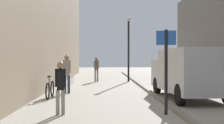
{
  "coord_description": "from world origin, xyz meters",
  "views": [
    {
      "loc": [
        -0.75,
        -2.09,
        1.72
      ],
      "look_at": [
        -0.33,
        11.14,
        1.55
      ],
      "focal_mm": 45.87,
      "sensor_mm": 36.0,
      "label": 1
    }
  ],
  "objects_px": {
    "pedestrian_main_foreground": "(96,68)",
    "pedestrian_far_crossing": "(60,84)",
    "street_sign_post": "(166,64)",
    "delivery_van": "(188,72)",
    "pedestrian_mid_block": "(67,71)",
    "bicycle_leaning": "(50,89)",
    "lamp_post": "(129,45)",
    "cafe_chair_near_window": "(68,76)"
  },
  "relations": [
    {
      "from": "bicycle_leaning",
      "to": "pedestrian_main_foreground",
      "type": "bearing_deg",
      "value": 78.58
    },
    {
      "from": "street_sign_post",
      "to": "lamp_post",
      "type": "distance_m",
      "value": 12.46
    },
    {
      "from": "bicycle_leaning",
      "to": "cafe_chair_near_window",
      "type": "bearing_deg",
      "value": 90.73
    },
    {
      "from": "delivery_van",
      "to": "bicycle_leaning",
      "type": "relative_size",
      "value": 2.94
    },
    {
      "from": "pedestrian_far_crossing",
      "to": "cafe_chair_near_window",
      "type": "height_order",
      "value": "pedestrian_far_crossing"
    },
    {
      "from": "street_sign_post",
      "to": "cafe_chair_near_window",
      "type": "distance_m",
      "value": 11.43
    },
    {
      "from": "pedestrian_main_foreground",
      "to": "delivery_van",
      "type": "relative_size",
      "value": 0.34
    },
    {
      "from": "pedestrian_far_crossing",
      "to": "bicycle_leaning",
      "type": "relative_size",
      "value": 0.91
    },
    {
      "from": "pedestrian_mid_block",
      "to": "lamp_post",
      "type": "relative_size",
      "value": 0.39
    },
    {
      "from": "cafe_chair_near_window",
      "to": "pedestrian_far_crossing",
      "type": "bearing_deg",
      "value": 18.96
    },
    {
      "from": "pedestrian_mid_block",
      "to": "bicycle_leaning",
      "type": "relative_size",
      "value": 1.06
    },
    {
      "from": "pedestrian_main_foreground",
      "to": "pedestrian_far_crossing",
      "type": "distance_m",
      "value": 12.34
    },
    {
      "from": "pedestrian_main_foreground",
      "to": "bicycle_leaning",
      "type": "height_order",
      "value": "pedestrian_main_foreground"
    },
    {
      "from": "delivery_van",
      "to": "cafe_chair_near_window",
      "type": "xyz_separation_m",
      "value": [
        -5.98,
        7.15,
        -0.61
      ]
    },
    {
      "from": "delivery_van",
      "to": "pedestrian_far_crossing",
      "type": "bearing_deg",
      "value": -148.47
    },
    {
      "from": "pedestrian_main_foreground",
      "to": "pedestrian_far_crossing",
      "type": "relative_size",
      "value": 1.11
    },
    {
      "from": "street_sign_post",
      "to": "lamp_post",
      "type": "xyz_separation_m",
      "value": [
        -0.04,
        12.41,
        1.18
      ]
    },
    {
      "from": "pedestrian_mid_block",
      "to": "street_sign_post",
      "type": "distance_m",
      "value": 6.6
    },
    {
      "from": "bicycle_leaning",
      "to": "pedestrian_mid_block",
      "type": "bearing_deg",
      "value": 74.34
    },
    {
      "from": "pedestrian_far_crossing",
      "to": "delivery_van",
      "type": "height_order",
      "value": "delivery_van"
    },
    {
      "from": "pedestrian_main_foreground",
      "to": "bicycle_leaning",
      "type": "bearing_deg",
      "value": 92.43
    },
    {
      "from": "delivery_van",
      "to": "street_sign_post",
      "type": "xyz_separation_m",
      "value": [
        -1.71,
        -3.41,
        0.39
      ]
    },
    {
      "from": "pedestrian_far_crossing",
      "to": "bicycle_leaning",
      "type": "distance_m",
      "value": 3.82
    },
    {
      "from": "pedestrian_mid_block",
      "to": "delivery_van",
      "type": "distance_m",
      "value": 5.79
    },
    {
      "from": "pedestrian_far_crossing",
      "to": "street_sign_post",
      "type": "relative_size",
      "value": 0.62
    },
    {
      "from": "cafe_chair_near_window",
      "to": "pedestrian_main_foreground",
      "type": "bearing_deg",
      "value": 147.43
    },
    {
      "from": "pedestrian_main_foreground",
      "to": "pedestrian_mid_block",
      "type": "bearing_deg",
      "value": 93.53
    },
    {
      "from": "bicycle_leaning",
      "to": "cafe_chair_near_window",
      "type": "height_order",
      "value": "bicycle_leaning"
    },
    {
      "from": "pedestrian_main_foreground",
      "to": "pedestrian_mid_block",
      "type": "xyz_separation_m",
      "value": [
        -1.3,
        -6.91,
        0.05
      ]
    },
    {
      "from": "pedestrian_far_crossing",
      "to": "delivery_van",
      "type": "distance_m",
      "value": 5.99
    },
    {
      "from": "pedestrian_mid_block",
      "to": "pedestrian_far_crossing",
      "type": "bearing_deg",
      "value": -81.21
    },
    {
      "from": "pedestrian_far_crossing",
      "to": "delivery_van",
      "type": "bearing_deg",
      "value": -155.83
    },
    {
      "from": "bicycle_leaning",
      "to": "lamp_post",
      "type": "bearing_deg",
      "value": 64.76
    },
    {
      "from": "pedestrian_mid_block",
      "to": "bicycle_leaning",
      "type": "bearing_deg",
      "value": -102.29
    },
    {
      "from": "pedestrian_mid_block",
      "to": "street_sign_post",
      "type": "relative_size",
      "value": 0.72
    },
    {
      "from": "pedestrian_mid_block",
      "to": "pedestrian_far_crossing",
      "type": "height_order",
      "value": "pedestrian_mid_block"
    },
    {
      "from": "pedestrian_far_crossing",
      "to": "pedestrian_mid_block",
      "type": "bearing_deg",
      "value": -95.06
    },
    {
      "from": "pedestrian_main_foreground",
      "to": "pedestrian_far_crossing",
      "type": "bearing_deg",
      "value": 100.37
    },
    {
      "from": "delivery_van",
      "to": "pedestrian_mid_block",
      "type": "bearing_deg",
      "value": 156.68
    },
    {
      "from": "delivery_van",
      "to": "cafe_chair_near_window",
      "type": "distance_m",
      "value": 9.34
    },
    {
      "from": "pedestrian_main_foreground",
      "to": "delivery_van",
      "type": "distance_m",
      "value": 9.85
    },
    {
      "from": "street_sign_post",
      "to": "bicycle_leaning",
      "type": "relative_size",
      "value": 1.47
    }
  ]
}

